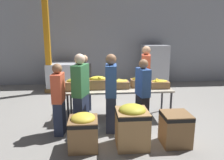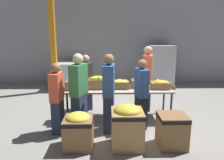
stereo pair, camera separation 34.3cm
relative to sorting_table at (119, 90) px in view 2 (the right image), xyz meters
The scene contains 20 objects.
ground_plane 0.72m from the sorting_table, ahead, with size 30.00×30.00×0.00m, color gray.
wall_back 4.05m from the sorting_table, 90.00° to the left, with size 16.00×0.08×4.00m.
sorting_table is the anchor object (origin of this frame).
banana_box_0 1.10m from the sorting_table, behind, with size 0.43×0.31×0.29m.
banana_box_1 0.56m from the sorting_table, behind, with size 0.46×0.29×0.32m.
banana_box_2 0.17m from the sorting_table, 51.70° to the right, with size 0.46×0.29×0.23m.
banana_box_3 0.55m from the sorting_table, ahead, with size 0.40×0.30×0.26m.
banana_box_4 1.03m from the sorting_table, ahead, with size 0.46×0.29×0.24m.
volunteer_0 0.79m from the sorting_table, 109.15° to the right, with size 0.27×0.48×1.71m.
volunteer_1 1.14m from the sorting_table, 143.16° to the right, with size 0.37×0.51×1.71m.
volunteer_2 1.09m from the sorting_table, 143.33° to the left, with size 0.38×0.46×1.54m.
volunteer_3 1.01m from the sorting_table, 35.88° to the left, with size 0.34×0.52×1.78m.
volunteer_4 0.76m from the sorting_table, 51.44° to the right, with size 0.28×0.45×1.57m.
volunteer_5 1.58m from the sorting_table, 149.46° to the right, with size 0.24×0.42×1.53m.
donation_bin_0 1.71m from the sorting_table, 119.90° to the right, with size 0.54×0.54×0.69m.
donation_bin_1 1.48m from the sorting_table, 86.69° to the right, with size 0.60×0.60×0.83m.
donation_bin_2 1.77m from the sorting_table, 57.09° to the right, with size 0.53×0.53×0.64m.
support_pillar 3.64m from the sorting_table, 130.36° to the left, with size 0.19×0.19×4.00m.
pallet_stack_0 3.52m from the sorting_table, 121.10° to the left, with size 1.13×1.13×1.00m.
pallet_stack_1 3.67m from the sorting_table, 60.53° to the left, with size 1.01×1.01×1.64m.
Camera 2 is at (-0.28, -5.27, 2.17)m, focal length 35.00 mm.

